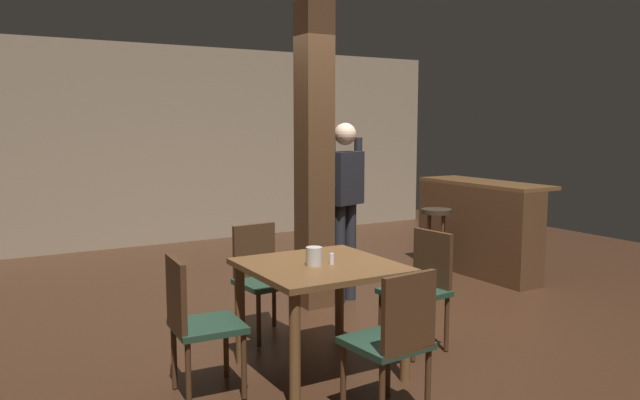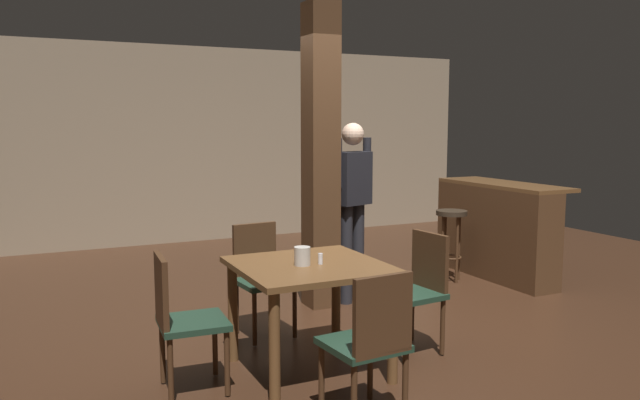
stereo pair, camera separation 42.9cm
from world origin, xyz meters
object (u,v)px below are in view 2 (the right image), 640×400
object	(u,v)px
chair_north	(261,273)
dining_table	(309,281)
salt_shaker	(320,259)
chair_east	(418,286)
napkin_cup	(302,256)
chair_west	(181,315)
bar_counter	(495,230)
chair_south	(371,339)
standing_person	(352,199)
bar_stool_near	(451,229)

from	to	relation	value
chair_north	dining_table	bearing A→B (deg)	-88.00
salt_shaker	chair_east	bearing A→B (deg)	4.23
chair_east	napkin_cup	world-z (taller)	chair_east
chair_west	salt_shaker	world-z (taller)	chair_west
salt_shaker	bar_counter	distance (m)	3.34
chair_south	bar_counter	distance (m)	3.83
chair_north	napkin_cup	size ratio (longest dim) A/B	7.07
dining_table	bar_counter	distance (m)	3.36
dining_table	salt_shaker	size ratio (longest dim) A/B	13.00
standing_person	bar_counter	size ratio (longest dim) A/B	1.05
napkin_cup	bar_counter	xyz separation A→B (m)	(3.04, 1.58, -0.29)
bar_stool_near	chair_east	bearing A→B (deg)	-133.44
bar_counter	standing_person	bearing A→B (deg)	-174.73
chair_west	bar_counter	distance (m)	4.14
napkin_cup	standing_person	bearing A→B (deg)	51.06
dining_table	bar_counter	world-z (taller)	bar_counter
dining_table	chair_east	bearing A→B (deg)	0.78
bar_counter	bar_stool_near	distance (m)	0.56
chair_east	napkin_cup	distance (m)	1.01
chair_east	salt_shaker	xyz separation A→B (m)	(-0.84, -0.06, 0.30)
chair_east	standing_person	bearing A→B (deg)	82.69
napkin_cup	bar_stool_near	world-z (taller)	napkin_cup
standing_person	napkin_cup	bearing A→B (deg)	-128.94
chair_north	salt_shaker	size ratio (longest dim) A/B	11.86
chair_south	salt_shaker	distance (m)	0.85
chair_south	chair_east	world-z (taller)	same
chair_south	bar_counter	bearing A→B (deg)	38.90
napkin_cup	bar_counter	world-z (taller)	bar_counter
salt_shaker	bar_counter	size ratio (longest dim) A/B	0.05
chair_east	salt_shaker	distance (m)	0.89
chair_north	standing_person	xyz separation A→B (m)	(1.11, 0.49, 0.50)
napkin_cup	standing_person	xyz separation A→B (m)	(1.14, 1.41, 0.17)
dining_table	chair_north	xyz separation A→B (m)	(-0.03, 0.89, -0.13)
dining_table	bar_counter	xyz separation A→B (m)	(2.98, 1.56, -0.10)
salt_shaker	bar_stool_near	xyz separation A→B (m)	(2.36, 1.68, -0.23)
chair_north	chair_south	bearing A→B (deg)	-89.00
chair_east	bar_counter	world-z (taller)	bar_counter
chair_west	salt_shaker	size ratio (longest dim) A/B	11.86
dining_table	napkin_cup	world-z (taller)	napkin_cup
napkin_cup	bar_counter	distance (m)	3.44
napkin_cup	chair_south	bearing A→B (deg)	-85.73
salt_shaker	napkin_cup	bearing A→B (deg)	169.36
chair_north	bar_stool_near	world-z (taller)	chair_north
chair_east	bar_stool_near	size ratio (longest dim) A/B	1.14
chair_north	bar_stool_near	size ratio (longest dim) A/B	1.14
standing_person	salt_shaker	bearing A→B (deg)	-125.30
chair_west	chair_south	size ratio (longest dim) A/B	1.00
salt_shaker	bar_counter	world-z (taller)	bar_counter
dining_table	chair_south	xyz separation A→B (m)	(-0.00, -0.85, -0.13)
dining_table	chair_north	distance (m)	0.90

